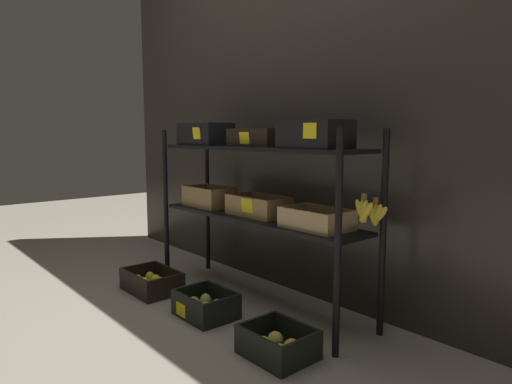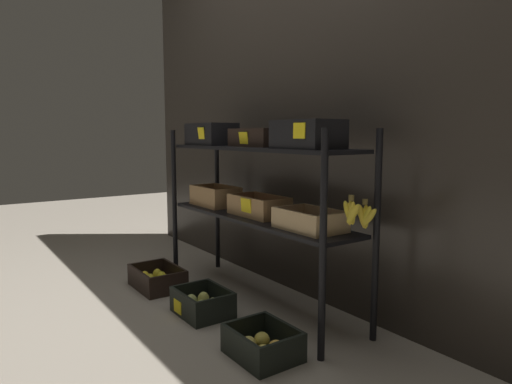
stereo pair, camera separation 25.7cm
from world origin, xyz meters
name	(u,v)px [view 2 (the right image)]	position (x,y,z in m)	size (l,w,h in m)	color
ground_plane	(256,301)	(0.00, 0.00, 0.00)	(10.00, 10.00, 0.00)	gray
storefront_wall	(306,114)	(0.00, 0.37, 1.09)	(3.86, 0.12, 2.18)	#2D2823
display_rack	(256,180)	(0.00, 0.00, 0.71)	(1.59, 0.37, 1.04)	black
crate_ground_lemon	(157,280)	(-0.55, -0.38, 0.05)	(0.37, 0.26, 0.13)	black
crate_ground_pear	(202,304)	(-0.01, -0.35, 0.06)	(0.31, 0.25, 0.14)	black
crate_ground_apple_gold	(263,346)	(0.56, -0.36, 0.05)	(0.30, 0.25, 0.13)	black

